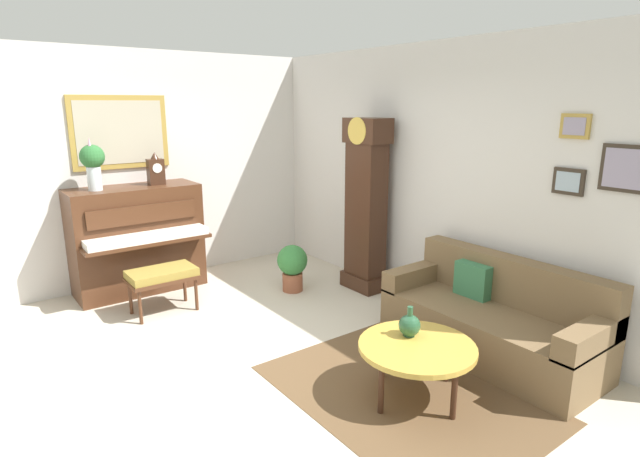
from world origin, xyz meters
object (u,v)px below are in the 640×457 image
object	(u,v)px
piano_bench	(162,276)
couch	(492,320)
coffee_table	(417,348)
flower_vase	(93,162)
green_jug	(409,325)
potted_plant	(292,265)
mantel_clock	(156,170)
grandfather_clock	(366,210)
piano	(138,239)

from	to	relation	value
piano_bench	couch	size ratio (longest dim) A/B	0.37
coffee_table	flower_vase	world-z (taller)	flower_vase
flower_vase	green_jug	distance (m)	3.82
coffee_table	green_jug	distance (m)	0.19
couch	potted_plant	xyz separation A→B (m)	(-2.34, -0.57, 0.01)
coffee_table	potted_plant	size ratio (longest dim) A/B	1.57
piano_bench	couch	bearing A→B (deg)	37.53
flower_vase	coffee_table	bearing A→B (deg)	20.64
couch	piano_bench	bearing A→B (deg)	-142.47
couch	mantel_clock	xyz separation A→B (m)	(-3.46, -1.73, 1.11)
potted_plant	flower_vase	bearing A→B (deg)	-121.34
grandfather_clock	green_jug	world-z (taller)	grandfather_clock
piano_bench	couch	distance (m)	3.33
piano_bench	grandfather_clock	size ratio (longest dim) A/B	0.34
green_jug	potted_plant	bearing A→B (deg)	169.12
piano_bench	grandfather_clock	distance (m)	2.39
coffee_table	potted_plant	bearing A→B (deg)	168.34
mantel_clock	green_jug	xyz separation A→B (m)	(3.40, 0.72, -0.90)
coffee_table	green_jug	world-z (taller)	green_jug
piano_bench	mantel_clock	distance (m)	1.34
piano	coffee_table	world-z (taller)	piano
piano_bench	couch	world-z (taller)	couch
flower_vase	potted_plant	xyz separation A→B (m)	(1.12, 1.84, -1.24)
piano	coffee_table	xyz separation A→B (m)	(3.55, 0.93, -0.23)
couch	potted_plant	distance (m)	2.41
potted_plant	grandfather_clock	bearing A→B (deg)	59.30
flower_vase	mantel_clock	bearing A→B (deg)	89.96
piano_bench	mantel_clock	world-z (taller)	mantel_clock
grandfather_clock	green_jug	distance (m)	2.23
couch	potted_plant	world-z (taller)	couch
couch	green_jug	bearing A→B (deg)	-93.33
grandfather_clock	coffee_table	distance (m)	2.41
green_jug	potted_plant	size ratio (longest dim) A/B	0.43
grandfather_clock	potted_plant	xyz separation A→B (m)	(-0.44, -0.75, -0.64)
piano	piano_bench	size ratio (longest dim) A/B	2.06
grandfather_clock	coffee_table	bearing A→B (deg)	-32.17
piano	flower_vase	size ratio (longest dim) A/B	2.48
grandfather_clock	couch	distance (m)	2.02
mantel_clock	potted_plant	distance (m)	1.95
piano_bench	potted_plant	bearing A→B (deg)	78.56
flower_vase	potted_plant	world-z (taller)	flower_vase
coffee_table	green_jug	size ratio (longest dim) A/B	3.67
coffee_table	mantel_clock	world-z (taller)	mantel_clock
mantel_clock	flower_vase	world-z (taller)	flower_vase
piano	green_jug	distance (m)	3.55
couch	mantel_clock	world-z (taller)	mantel_clock
piano	couch	bearing A→B (deg)	30.05
green_jug	potted_plant	distance (m)	2.33
flower_vase	green_jug	xyz separation A→B (m)	(3.40, 1.40, -1.04)
green_jug	potted_plant	world-z (taller)	green_jug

